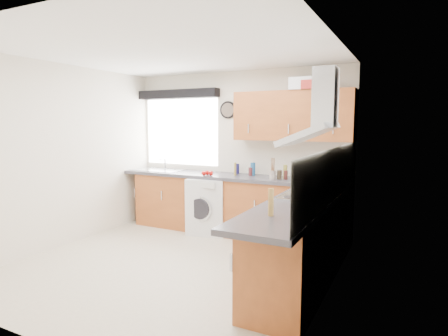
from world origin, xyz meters
The scene contains 35 objects.
ground_plane centered at (0.00, 0.00, 0.00)m, with size 3.60×3.60×0.00m, color beige.
ceiling centered at (0.00, 0.00, 2.50)m, with size 3.60×3.60×0.02m, color white.
wall_back centered at (0.00, 1.80, 1.25)m, with size 3.60×0.02×2.50m, color silver.
wall_front centered at (0.00, -1.80, 1.25)m, with size 3.60×0.02×2.50m, color silver.
wall_left centered at (-1.80, 0.00, 1.25)m, with size 0.02×3.60×2.50m, color silver.
wall_right centered at (1.80, 0.00, 1.25)m, with size 0.02×3.60×2.50m, color silver.
window centered at (-1.05, 1.79, 1.55)m, with size 1.40×0.02×1.10m, color silver.
window_blind centered at (-1.05, 1.70, 2.18)m, with size 1.50×0.18×0.14m, color black.
splashback centered at (1.79, 0.30, 1.18)m, with size 0.01×3.00×0.54m, color white.
base_cab_back centered at (-0.10, 1.51, 0.43)m, with size 3.00×0.58×0.86m, color brown.
base_cab_corner centered at (1.50, 1.50, 0.43)m, with size 0.60×0.60×0.86m, color brown.
base_cab_right centered at (1.51, 0.15, 0.43)m, with size 0.58×2.10×0.86m, color brown.
worktop_back centered at (0.00, 1.50, 0.89)m, with size 3.60×0.62×0.05m, color #302E35.
worktop_right centered at (1.50, 0.00, 0.89)m, with size 0.62×2.42×0.05m, color #302E35.
sink centered at (-1.33, 1.50, 0.95)m, with size 0.84×0.46×0.10m, color #B5BBC8, non-canonical shape.
oven centered at (1.50, 0.30, 0.42)m, with size 0.56×0.58×0.85m, color black.
hob_plate centered at (1.50, 0.30, 0.92)m, with size 0.52×0.52×0.01m, color #B5BBC8.
extractor_hood centered at (1.60, 0.30, 1.77)m, with size 0.52×0.78×0.66m, color #B5BBC8, non-canonical shape.
upper_cabinets centered at (0.95, 1.62, 1.80)m, with size 1.70×0.35×0.70m, color brown.
washing_machine centered at (-0.29, 1.40, 0.43)m, with size 0.59×0.57×0.86m, color silver.
wall_clock centered at (-0.15, 1.76, 1.91)m, with size 0.27×0.27×0.04m, color black.
casserole centered at (1.13, 1.57, 2.23)m, with size 0.40×0.29×0.16m, color silver.
storage_box centered at (1.24, 1.52, 2.21)m, with size 0.26×0.22×0.12m, color #A0261F.
utensil_pot centered at (0.75, 1.37, 0.97)m, with size 0.09×0.09×0.12m, color gray.
kitchen_roll centered at (1.62, 1.02, 1.04)m, with size 0.12×0.12×0.26m, color silver.
tomato_cluster centered at (-0.26, 1.30, 0.95)m, with size 0.16×0.16×0.07m, color #A90C0A, non-canonical shape.
jar_0 centered at (1.09, 1.66, 0.96)m, with size 0.06×0.06×0.10m, color #1D5322.
jar_1 centered at (0.10, 1.51, 1.01)m, with size 0.04×0.04×0.20m, color olive.
jar_2 centered at (0.32, 1.60, 0.97)m, with size 0.07×0.07×0.12m, color #4B1B1D.
jar_3 centered at (0.06, 1.69, 0.99)m, with size 0.06×0.06×0.16m, color #17154A.
jar_4 centered at (0.83, 1.43, 0.97)m, with size 0.07×0.07×0.13m, color #32281C.
jar_5 centered at (0.89, 1.52, 1.01)m, with size 0.06×0.06×0.20m, color olive.
jar_6 centered at (0.34, 1.63, 1.01)m, with size 0.08×0.08×0.19m, color #1B5082.
jar_7 centered at (0.92, 1.44, 0.97)m, with size 0.05×0.05×0.13m, color #3F1916.
bottle_0 centered at (1.45, -0.62, 1.03)m, with size 0.05×0.05×0.24m, color #A67C39.
Camera 1 is at (2.51, -3.57, 1.69)m, focal length 30.00 mm.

